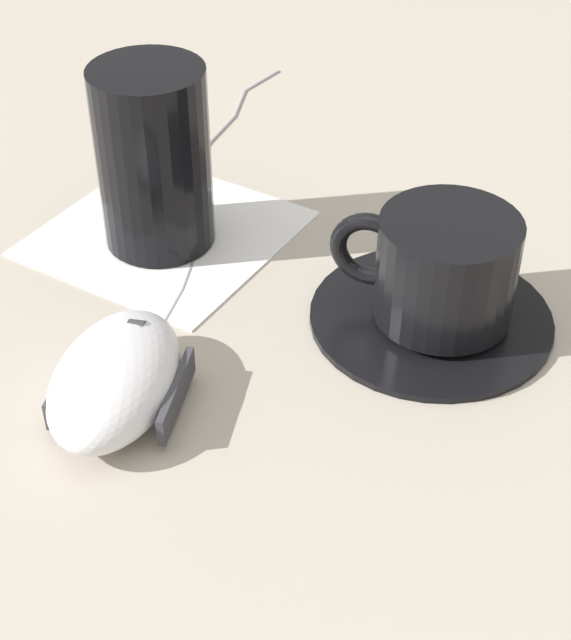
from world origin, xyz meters
The scene contains 7 objects.
ground_plane centered at (0.00, 0.00, 0.00)m, with size 3.00×3.00×0.00m, color #B2A899.
saucer centered at (0.10, -0.11, 0.00)m, with size 0.14×0.14×0.01m, color black.
coffee_cup centered at (0.10, -0.12, 0.04)m, with size 0.08×0.11×0.06m.
computer_mouse centered at (-0.05, 0.00, 0.02)m, with size 0.12×0.10×0.04m.
mouse_cable centered at (0.17, 0.09, 0.00)m, with size 0.35×0.14×0.00m.
napkin_under_glass centered at (0.09, 0.08, 0.00)m, with size 0.15×0.15×0.00m, color white.
drinking_glass centered at (0.09, 0.08, 0.06)m, with size 0.07×0.07×0.12m, color black.
Camera 1 is at (-0.33, -0.28, 0.36)m, focal length 55.00 mm.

